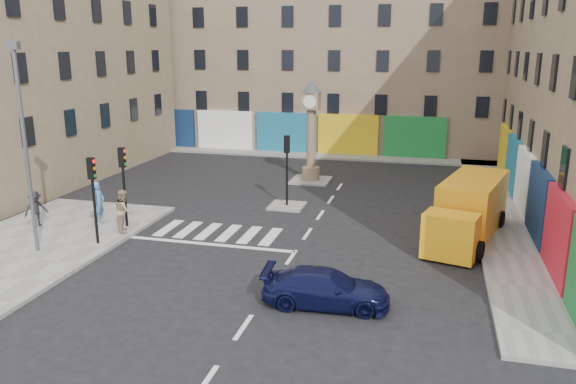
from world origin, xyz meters
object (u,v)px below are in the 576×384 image
at_px(navy_sedan, 326,288).
at_px(pedestrian_tan, 124,211).
at_px(traffic_light_island, 287,159).
at_px(yellow_van, 469,210).
at_px(traffic_light_left_far, 123,174).
at_px(pedestrian_dark, 36,209).
at_px(lamp_post, 24,138).
at_px(traffic_light_left_near, 93,187).
at_px(clock_pillar, 311,125).
at_px(pedestrian_blue, 99,203).

relative_size(navy_sedan, pedestrian_tan, 2.18).
distance_m(traffic_light_island, yellow_van, 9.47).
bearing_deg(traffic_light_left_far, pedestrian_dark, -165.46).
relative_size(lamp_post, navy_sedan, 1.98).
height_order(traffic_light_left_near, traffic_light_island, traffic_light_left_near).
height_order(traffic_light_left_near, clock_pillar, clock_pillar).
relative_size(traffic_light_left_near, pedestrian_dark, 2.23).
distance_m(traffic_light_left_near, lamp_post, 3.21).
distance_m(traffic_light_left_near, navy_sedan, 11.07).
relative_size(traffic_light_island, navy_sedan, 0.88).
height_order(navy_sedan, yellow_van, yellow_van).
bearing_deg(clock_pillar, navy_sedan, -76.23).
bearing_deg(clock_pillar, traffic_light_left_near, -114.55).
bearing_deg(traffic_light_left_far, clock_pillar, 61.06).
distance_m(lamp_post, yellow_van, 18.70).
relative_size(traffic_light_left_far, pedestrian_blue, 1.84).
xyz_separation_m(yellow_van, pedestrian_dark, (-19.31, -3.74, -0.30)).
relative_size(traffic_light_left_near, pedestrian_blue, 1.84).
relative_size(clock_pillar, navy_sedan, 1.46).
bearing_deg(clock_pillar, pedestrian_tan, -116.44).
bearing_deg(pedestrian_tan, traffic_light_left_near, 142.14).
height_order(lamp_post, navy_sedan, lamp_post).
xyz_separation_m(traffic_light_island, yellow_van, (8.98, -2.71, -1.31)).
relative_size(traffic_light_left_near, pedestrian_tan, 1.92).
distance_m(yellow_van, pedestrian_blue, 16.92).
bearing_deg(pedestrian_tan, lamp_post, 116.87).
relative_size(yellow_van, pedestrian_dark, 4.45).
distance_m(pedestrian_blue, pedestrian_dark, 2.82).
relative_size(traffic_light_left_far, clock_pillar, 0.61).
bearing_deg(traffic_light_left_near, clock_pillar, 65.45).
height_order(yellow_van, pedestrian_blue, yellow_van).
bearing_deg(pedestrian_dark, traffic_light_left_far, -43.93).
relative_size(traffic_light_island, lamp_post, 0.45).
distance_m(traffic_light_left_far, yellow_van, 15.57).
xyz_separation_m(yellow_van, pedestrian_tan, (-14.98, -3.36, -0.17)).
distance_m(pedestrian_tan, pedestrian_dark, 4.35).
distance_m(traffic_light_left_far, pedestrian_dark, 4.48).
bearing_deg(yellow_van, pedestrian_tan, -151.96).
bearing_deg(yellow_van, traffic_light_island, 178.60).
bearing_deg(traffic_light_left_near, lamp_post, -143.62).
bearing_deg(traffic_light_left_far, yellow_van, 9.99).
relative_size(navy_sedan, yellow_van, 0.57).
bearing_deg(traffic_light_left_far, navy_sedan, -27.76).
height_order(lamp_post, pedestrian_blue, lamp_post).
relative_size(traffic_light_island, pedestrian_blue, 1.84).
xyz_separation_m(traffic_light_left_far, pedestrian_blue, (-1.43, 0.04, -1.46)).
bearing_deg(navy_sedan, lamp_post, 78.32).
bearing_deg(pedestrian_tan, navy_sedan, -143.45).
bearing_deg(clock_pillar, traffic_light_left_far, -118.94).
bearing_deg(clock_pillar, yellow_van, -44.11).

